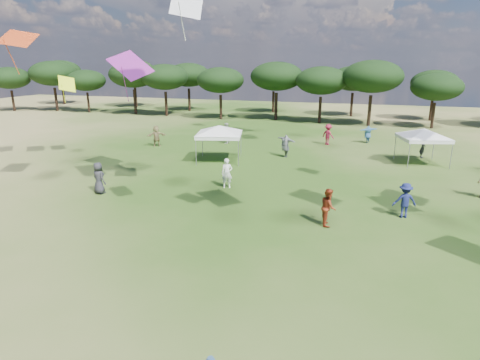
# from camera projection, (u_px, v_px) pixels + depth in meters

# --- Properties ---
(tree_line) EXTENTS (108.78, 17.63, 7.77)m
(tree_line) POSITION_uv_depth(u_px,v_px,m) (365.00, 78.00, 49.40)
(tree_line) COLOR black
(tree_line) RESTS_ON ground
(tent_left) EXTENTS (6.46, 6.46, 3.03)m
(tent_left) POSITION_uv_depth(u_px,v_px,m) (219.00, 127.00, 30.21)
(tent_left) COLOR gray
(tent_left) RESTS_ON ground
(tent_right) EXTENTS (6.12, 6.12, 2.95)m
(tent_right) POSITION_uv_depth(u_px,v_px,m) (424.00, 130.00, 29.36)
(tent_right) COLOR gray
(tent_right) RESTS_ON ground
(festival_crowd) EXTENTS (28.27, 22.47, 1.91)m
(festival_crowd) POSITION_uv_depth(u_px,v_px,m) (299.00, 150.00, 30.30)
(festival_crowd) COLOR navy
(festival_crowd) RESTS_ON ground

